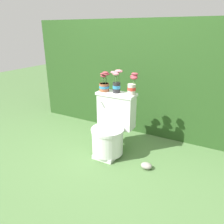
% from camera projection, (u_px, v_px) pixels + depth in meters
% --- Properties ---
extents(ground_plane, '(12.00, 12.00, 0.00)m').
position_uv_depth(ground_plane, '(109.00, 156.00, 2.60)').
color(ground_plane, '#4C703D').
extents(hedge_backdrop, '(3.29, 0.65, 1.55)m').
position_uv_depth(hedge_backdrop, '(145.00, 76.00, 3.22)').
color(hedge_backdrop, '#284C1E').
rests_on(hedge_backdrop, ground).
extents(toilet, '(0.46, 0.51, 0.72)m').
position_uv_depth(toilet, '(111.00, 127.00, 2.58)').
color(toilet, silver).
rests_on(toilet, ground).
extents(potted_plant_left, '(0.12, 0.12, 0.23)m').
position_uv_depth(potted_plant_left, '(104.00, 84.00, 2.58)').
color(potted_plant_left, '#9E5638').
rests_on(potted_plant_left, toilet).
extents(potted_plant_midleft, '(0.13, 0.11, 0.27)m').
position_uv_depth(potted_plant_midleft, '(117.00, 82.00, 2.51)').
color(potted_plant_midleft, '#262628').
rests_on(potted_plant_midleft, toilet).
extents(potted_plant_middle, '(0.11, 0.10, 0.25)m').
position_uv_depth(potted_plant_middle, '(132.00, 85.00, 2.44)').
color(potted_plant_middle, beige).
rests_on(potted_plant_middle, toilet).
extents(garden_stone, '(0.12, 0.10, 0.07)m').
position_uv_depth(garden_stone, '(146.00, 166.00, 2.36)').
color(garden_stone, gray).
rests_on(garden_stone, ground).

